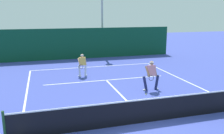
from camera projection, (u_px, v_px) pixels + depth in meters
name	position (u px, v px, depth m)	size (l,w,h in m)	color
ground_plane	(148.00, 122.00, 9.57)	(80.00, 80.00, 0.00)	#3B48A7
court_line_baseline_far	(93.00, 67.00, 19.40)	(9.66, 0.10, 0.01)	white
court_line_service	(106.00, 80.00, 15.54)	(7.88, 0.10, 0.01)	white
court_line_centre	(122.00, 96.00, 12.56)	(0.10, 6.40, 0.01)	white
tennis_net	(148.00, 110.00, 9.45)	(10.59, 0.09, 1.10)	#1E4723
player_near	(151.00, 74.00, 13.35)	(1.02, 0.87, 1.68)	#1E234C
player_far	(82.00, 64.00, 16.32)	(0.70, 0.88, 1.56)	silver
tennis_ball	(146.00, 94.00, 12.76)	(0.07, 0.07, 0.07)	#D1E033
back_fence_windscreen	(84.00, 43.00, 22.76)	(17.45, 0.12, 2.89)	#0D4129
light_pole	(102.00, 6.00, 23.71)	(0.55, 0.44, 8.22)	#9EA39E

